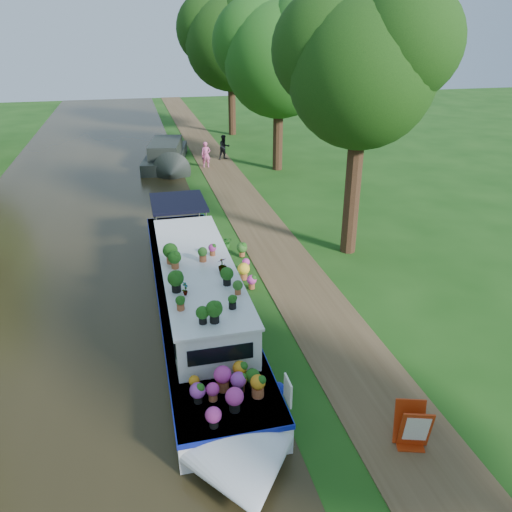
% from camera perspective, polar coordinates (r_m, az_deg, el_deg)
% --- Properties ---
extents(ground, '(100.00, 100.00, 0.00)m').
position_cam_1_polar(ground, '(15.26, 1.69, -5.26)').
color(ground, '#174310').
rests_on(ground, ground).
extents(canal_water, '(10.00, 100.00, 0.02)m').
position_cam_1_polar(canal_water, '(15.03, -21.17, -7.58)').
color(canal_water, black).
rests_on(canal_water, ground).
extents(towpath, '(2.20, 100.00, 0.03)m').
position_cam_1_polar(towpath, '(15.58, 5.97, -4.66)').
color(towpath, '#4F3C25').
rests_on(towpath, ground).
extents(plant_boat, '(2.29, 13.52, 2.28)m').
position_cam_1_polar(plant_boat, '(13.85, -6.51, -4.71)').
color(plant_boat, white).
rests_on(plant_boat, canal_water).
extents(tree_near_overhang, '(5.52, 5.28, 8.99)m').
position_cam_1_polar(tree_near_overhang, '(17.47, 12.02, 20.86)').
color(tree_near_overhang, black).
rests_on(tree_near_overhang, ground).
extents(tree_near_mid, '(6.90, 6.60, 9.40)m').
position_cam_1_polar(tree_near_mid, '(28.99, 2.61, 22.31)').
color(tree_near_mid, black).
rests_on(tree_near_mid, ground).
extents(tree_near_far, '(7.59, 7.26, 10.30)m').
position_cam_1_polar(tree_near_far, '(39.56, -2.98, 23.81)').
color(tree_near_far, black).
rests_on(tree_near_far, ground).
extents(second_boat, '(3.31, 7.79, 1.45)m').
position_cam_1_polar(second_boat, '(31.16, -10.22, 11.25)').
color(second_boat, black).
rests_on(second_boat, canal_water).
extents(sandwich_board, '(0.64, 0.64, 0.96)m').
position_cam_1_polar(sandwich_board, '(10.78, 17.44, -18.25)').
color(sandwich_board, '#AE2E0C').
rests_on(sandwich_board, towpath).
extents(pedestrian_pink, '(0.59, 0.43, 1.49)m').
position_cam_1_polar(pedestrian_pink, '(30.22, -5.75, 11.46)').
color(pedestrian_pink, '#CD5467').
rests_on(pedestrian_pink, towpath).
extents(pedestrian_dark, '(0.88, 0.77, 1.52)m').
position_cam_1_polar(pedestrian_dark, '(32.01, -3.66, 12.30)').
color(pedestrian_dark, black).
rests_on(pedestrian_dark, towpath).
extents(verge_plant, '(0.39, 0.34, 0.42)m').
position_cam_1_polar(verge_plant, '(18.92, -3.31, 1.60)').
color(verge_plant, '#21681F').
rests_on(verge_plant, ground).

